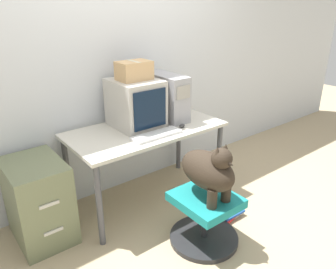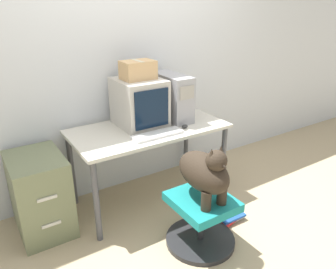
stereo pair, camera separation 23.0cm
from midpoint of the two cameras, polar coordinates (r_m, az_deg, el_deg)
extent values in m
plane|color=tan|center=(3.09, 2.53, -14.02)|extent=(12.00, 12.00, 0.00)
cube|color=silver|center=(3.21, -5.42, 12.70)|extent=(8.00, 0.05, 2.60)
cube|color=beige|center=(3.00, -1.22, 0.97)|extent=(1.42, 0.73, 0.03)
cylinder|color=#4C4C51|center=(2.66, -9.88, -11.58)|extent=(0.05, 0.05, 0.72)
cylinder|color=#4C4C51|center=(3.31, 11.54, -4.56)|extent=(0.05, 0.05, 0.72)
cylinder|color=#4C4C51|center=(3.17, -14.44, -6.03)|extent=(0.05, 0.05, 0.72)
cylinder|color=#4C4C51|center=(3.73, 4.92, -0.95)|extent=(0.05, 0.05, 0.72)
cube|color=#B7B2A8|center=(2.99, -2.85, 5.57)|extent=(0.40, 0.45, 0.43)
cube|color=black|center=(2.80, -0.46, 4.42)|extent=(0.33, 0.01, 0.34)
cube|color=#99999E|center=(3.17, 2.69, 6.56)|extent=(0.20, 0.50, 0.43)
cube|color=#9E998E|center=(2.95, 5.58, 7.24)|extent=(0.15, 0.01, 0.12)
cube|color=silver|center=(2.80, 0.52, -0.04)|extent=(0.46, 0.15, 0.02)
cube|color=silver|center=(2.80, 0.52, 0.22)|extent=(0.42, 0.12, 0.00)
ellipsoid|color=#333333|center=(2.98, 5.16, 1.38)|extent=(0.06, 0.04, 0.04)
cylinder|color=#262628|center=(2.83, 8.07, -17.73)|extent=(0.56, 0.56, 0.04)
cylinder|color=#262628|center=(2.72, 8.27, -14.89)|extent=(0.05, 0.05, 0.31)
cube|color=teal|center=(2.61, 8.51, -11.55)|extent=(0.43, 0.48, 0.07)
ellipsoid|color=#33281E|center=(2.48, 8.84, -6.51)|extent=(0.27, 0.50, 0.28)
cylinder|color=#33281E|center=(2.43, 9.42, -11.36)|extent=(0.08, 0.08, 0.16)
cylinder|color=#33281E|center=(2.52, 12.01, -10.24)|extent=(0.08, 0.08, 0.16)
sphere|color=#33281E|center=(2.32, 11.27, -4.55)|extent=(0.15, 0.15, 0.15)
cone|color=black|center=(2.28, 12.44, -5.45)|extent=(0.07, 0.08, 0.07)
cone|color=#33281E|center=(2.27, 10.48, -3.28)|extent=(0.05, 0.05, 0.07)
cone|color=#33281E|center=(2.32, 12.02, -2.77)|extent=(0.05, 0.05, 0.07)
torus|color=blue|center=(2.36, 10.85, -5.62)|extent=(0.11, 0.11, 0.02)
cube|color=#6B7251|center=(2.92, -19.23, -9.85)|extent=(0.42, 0.57, 0.68)
cube|color=beige|center=(2.61, -17.92, -10.63)|extent=(0.15, 0.01, 0.02)
cube|color=beige|center=(2.75, -17.31, -14.81)|extent=(0.15, 0.01, 0.02)
cube|color=tan|center=(2.92, -2.96, 11.14)|extent=(0.29, 0.20, 0.16)
cube|color=beige|center=(2.91, -2.99, 12.72)|extent=(0.04, 0.20, 0.00)
cube|color=silver|center=(3.13, 12.69, -13.91)|extent=(0.25, 0.16, 0.02)
cube|color=red|center=(3.10, 12.63, -13.92)|extent=(0.28, 0.21, 0.02)
cube|color=#1E4C9E|center=(3.09, 12.87, -13.52)|extent=(0.25, 0.18, 0.02)
camera|label=1|loc=(0.12, -87.57, 1.00)|focal=35.00mm
camera|label=2|loc=(0.12, 92.43, -1.00)|focal=35.00mm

